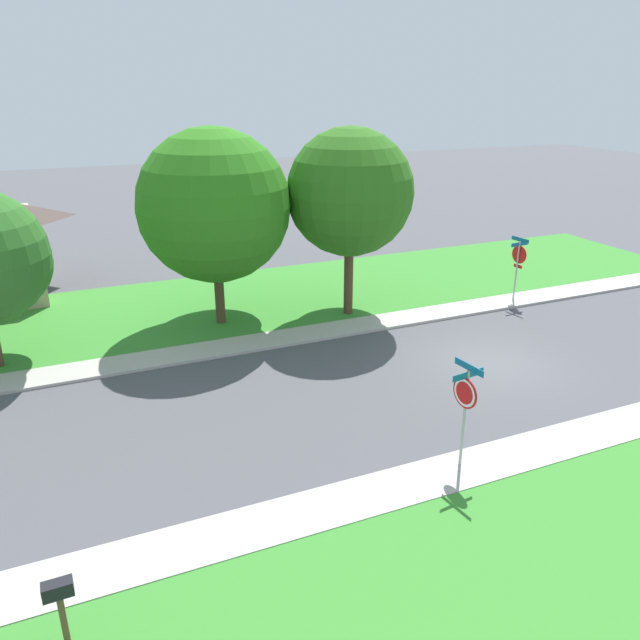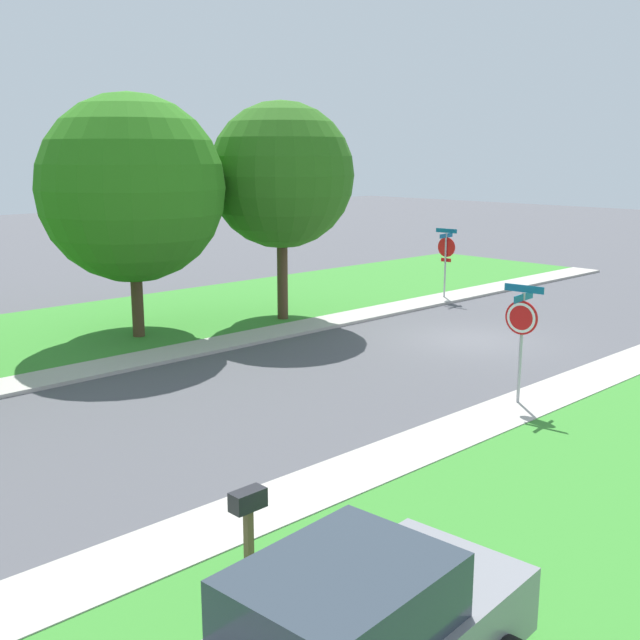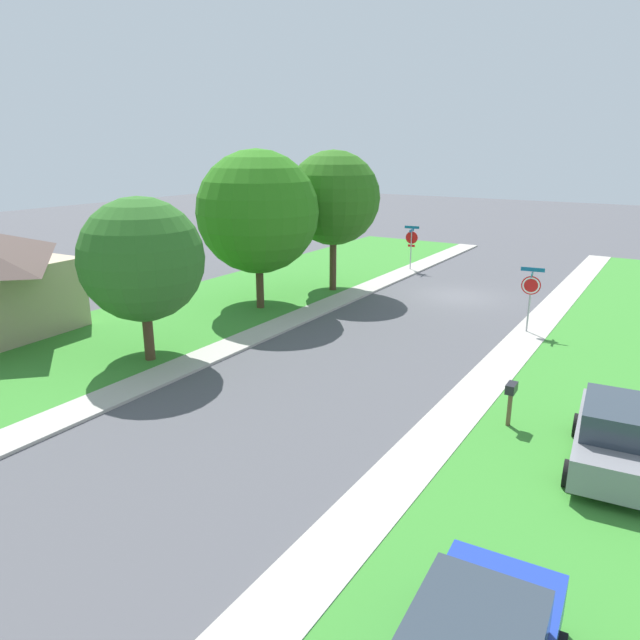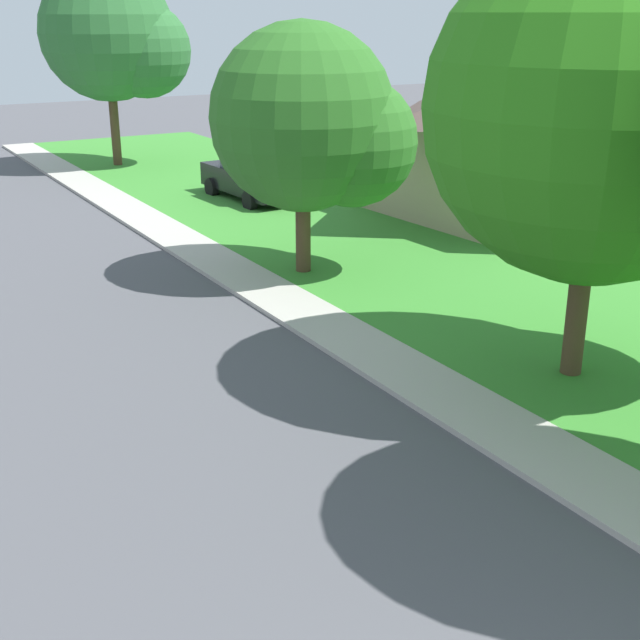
% 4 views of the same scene
% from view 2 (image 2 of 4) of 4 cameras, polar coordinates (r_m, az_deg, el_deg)
% --- Properties ---
extents(ground_plane, '(120.00, 120.00, 0.00)m').
position_cam_2_polar(ground_plane, '(24.07, 11.08, -1.44)').
color(ground_plane, '#4C4C51').
extents(sidewalk_east, '(1.40, 56.00, 0.10)m').
position_cam_2_polar(sidewalk_east, '(20.32, -21.21, -4.43)').
color(sidewalk_east, '#ADA89E').
rests_on(sidewalk_east, ground).
extents(sidewalk_west, '(1.40, 56.00, 0.10)m').
position_cam_2_polar(sidewalk_west, '(12.60, -4.11, -13.80)').
color(sidewalk_west, '#ADA89E').
rests_on(sidewalk_west, ground).
extents(stop_sign_near_corner, '(0.92, 0.92, 2.77)m').
position_cam_2_polar(stop_sign_near_corner, '(30.35, 9.30, 5.01)').
color(stop_sign_near_corner, '#9E9EA3').
rests_on(stop_sign_near_corner, ground).
extents(stop_sign_far_corner, '(0.92, 0.92, 2.77)m').
position_cam_2_polar(stop_sign_far_corner, '(17.53, 14.68, -0.34)').
color(stop_sign_far_corner, '#9E9EA3').
rests_on(stop_sign_far_corner, ground).
extents(tree_sidewalk_far, '(5.15, 4.79, 7.29)m').
position_cam_2_polar(tree_sidewalk_far, '(26.11, -2.96, 10.31)').
color(tree_sidewalk_far, '#4C3823').
rests_on(tree_sidewalk_far, ground).
extents(tree_sidewalk_mid, '(5.99, 5.57, 7.36)m').
position_cam_2_polar(tree_sidewalk_mid, '(24.20, -13.68, 9.04)').
color(tree_sidewalk_mid, '#4C3823').
rests_on(tree_sidewalk_mid, ground).
extents(mailbox, '(0.25, 0.48, 1.31)m').
position_cam_2_polar(mailbox, '(10.36, -5.34, -13.94)').
color(mailbox, brown).
rests_on(mailbox, ground).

